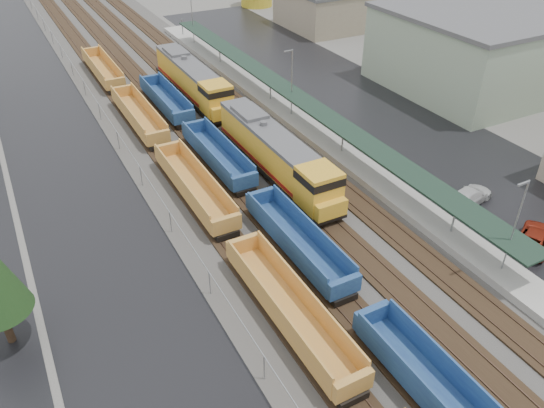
% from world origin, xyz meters
% --- Properties ---
extents(ballast_strip, '(20.00, 160.00, 0.08)m').
position_xyz_m(ballast_strip, '(0.00, 60.00, 0.04)').
color(ballast_strip, '#302D2B').
rests_on(ballast_strip, ground).
extents(trackbed, '(14.60, 160.00, 0.22)m').
position_xyz_m(trackbed, '(-0.00, 60.00, 0.16)').
color(trackbed, black).
rests_on(trackbed, ground).
extents(west_parking_lot, '(10.00, 160.00, 0.02)m').
position_xyz_m(west_parking_lot, '(-15.00, 60.00, 0.01)').
color(west_parking_lot, black).
rests_on(west_parking_lot, ground).
extents(east_commuter_lot, '(16.00, 100.00, 0.02)m').
position_xyz_m(east_commuter_lot, '(19.00, 50.00, 0.01)').
color(east_commuter_lot, black).
rests_on(east_commuter_lot, ground).
extents(station_platform, '(3.00, 80.00, 8.00)m').
position_xyz_m(station_platform, '(9.50, 50.01, 0.73)').
color(station_platform, '#9E9B93').
rests_on(station_platform, ground).
extents(chainlink_fence, '(0.08, 160.04, 2.02)m').
position_xyz_m(chainlink_fence, '(-9.50, 58.44, 1.61)').
color(chainlink_fence, gray).
rests_on(chainlink_fence, ground).
extents(industrial_buildings, '(32.52, 75.30, 9.50)m').
position_xyz_m(industrial_buildings, '(37.76, 45.85, 4.25)').
color(industrial_buildings, gray).
rests_on(industrial_buildings, ground).
extents(tree_east, '(4.40, 4.40, 10.00)m').
position_xyz_m(tree_east, '(28.00, 58.00, 6.47)').
color(tree_east, '#332316').
rests_on(tree_east, ground).
extents(locomotive_lead, '(2.99, 19.72, 4.46)m').
position_xyz_m(locomotive_lead, '(2.00, 39.53, 2.38)').
color(locomotive_lead, black).
rests_on(locomotive_lead, ground).
extents(locomotive_trail, '(2.99, 19.72, 4.46)m').
position_xyz_m(locomotive_trail, '(2.00, 60.53, 2.38)').
color(locomotive_trail, black).
rests_on(locomotive_trail, ground).
extents(well_string_yellow, '(2.51, 97.86, 2.23)m').
position_xyz_m(well_string_yellow, '(-6.00, 31.60, 1.13)').
color(well_string_yellow, gold).
rests_on(well_string_yellow, ground).
extents(well_string_blue, '(2.51, 88.40, 2.23)m').
position_xyz_m(well_string_blue, '(-2.00, 21.52, 1.12)').
color(well_string_blue, navy).
rests_on(well_string_blue, ground).
extents(parked_car_east_b, '(4.32, 5.69, 1.44)m').
position_xyz_m(parked_car_east_b, '(14.57, 21.29, 0.72)').
color(parked_car_east_b, maroon).
rests_on(parked_car_east_b, ground).
extents(parked_car_east_c, '(3.03, 5.31, 1.45)m').
position_xyz_m(parked_car_east_c, '(14.49, 27.98, 0.72)').
color(parked_car_east_c, silver).
rests_on(parked_car_east_c, ground).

